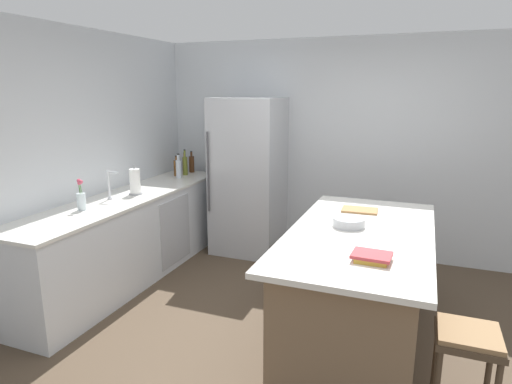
# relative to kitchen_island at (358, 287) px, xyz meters

# --- Properties ---
(ground_plane) EXTENTS (7.20, 7.20, 0.00)m
(ground_plane) POSITION_rel_kitchen_island_xyz_m (-0.40, -0.22, -0.47)
(ground_plane) COLOR #4C3D2D
(wall_rear) EXTENTS (6.00, 0.10, 2.60)m
(wall_rear) POSITION_rel_kitchen_island_xyz_m (-0.40, 2.03, 0.83)
(wall_rear) COLOR silver
(wall_rear) RESTS_ON ground_plane
(wall_left) EXTENTS (0.10, 6.00, 2.60)m
(wall_left) POSITION_rel_kitchen_island_xyz_m (-2.85, -0.22, 0.83)
(wall_left) COLOR silver
(wall_left) RESTS_ON ground_plane
(counter_run_left) EXTENTS (0.68, 3.00, 0.92)m
(counter_run_left) POSITION_rel_kitchen_island_xyz_m (-2.47, 0.39, -0.01)
(counter_run_left) COLOR silver
(counter_run_left) RESTS_ON ground_plane
(kitchen_island) EXTENTS (1.06, 2.09, 0.94)m
(kitchen_island) POSITION_rel_kitchen_island_xyz_m (0.00, 0.00, 0.00)
(kitchen_island) COLOR #7A6047
(kitchen_island) RESTS_ON ground_plane
(refrigerator) EXTENTS (0.80, 0.75, 1.91)m
(refrigerator) POSITION_rel_kitchen_island_xyz_m (-1.60, 1.62, 0.48)
(refrigerator) COLOR #B7BABF
(refrigerator) RESTS_ON ground_plane
(bar_stool) EXTENTS (0.36, 0.36, 0.66)m
(bar_stool) POSITION_rel_kitchen_island_xyz_m (0.73, -0.73, 0.06)
(bar_stool) COLOR #473828
(bar_stool) RESTS_ON ground_plane
(sink_faucet) EXTENTS (0.15, 0.05, 0.30)m
(sink_faucet) POSITION_rel_kitchen_island_xyz_m (-2.52, 0.18, 0.60)
(sink_faucet) COLOR silver
(sink_faucet) RESTS_ON counter_run_left
(flower_vase) EXTENTS (0.08, 0.08, 0.29)m
(flower_vase) POSITION_rel_kitchen_island_xyz_m (-2.50, -0.24, 0.55)
(flower_vase) COLOR silver
(flower_vase) RESTS_ON counter_run_left
(paper_towel_roll) EXTENTS (0.14, 0.14, 0.31)m
(paper_towel_roll) POSITION_rel_kitchen_island_xyz_m (-2.42, 0.46, 0.58)
(paper_towel_roll) COLOR gray
(paper_towel_roll) RESTS_ON counter_run_left
(syrup_bottle) EXTENTS (0.07, 0.07, 0.28)m
(syrup_bottle) POSITION_rel_kitchen_island_xyz_m (-2.49, 1.78, 0.56)
(syrup_bottle) COLOR #5B3319
(syrup_bottle) RESTS_ON counter_run_left
(vinegar_bottle) EXTENTS (0.05, 0.05, 0.28)m
(vinegar_bottle) POSITION_rel_kitchen_island_xyz_m (-2.53, 1.68, 0.55)
(vinegar_bottle) COLOR #994C23
(vinegar_bottle) RESTS_ON counter_run_left
(olive_oil_bottle) EXTENTS (0.06, 0.06, 0.33)m
(olive_oil_bottle) POSITION_rel_kitchen_island_xyz_m (-2.47, 1.59, 0.57)
(olive_oil_bottle) COLOR olive
(olive_oil_bottle) RESTS_ON counter_run_left
(whiskey_bottle) EXTENTS (0.08, 0.08, 0.27)m
(whiskey_bottle) POSITION_rel_kitchen_island_xyz_m (-2.54, 1.50, 0.55)
(whiskey_bottle) COLOR brown
(whiskey_bottle) RESTS_ON counter_run_left
(soda_bottle) EXTENTS (0.07, 0.07, 0.31)m
(soda_bottle) POSITION_rel_kitchen_island_xyz_m (-2.45, 1.39, 0.57)
(soda_bottle) COLOR silver
(soda_bottle) RESTS_ON counter_run_left
(cookbook_stack) EXTENTS (0.25, 0.20, 0.05)m
(cookbook_stack) POSITION_rel_kitchen_island_xyz_m (0.15, -0.58, 0.49)
(cookbook_stack) COLOR gold
(cookbook_stack) RESTS_ON kitchen_island
(mixing_bowl) EXTENTS (0.25, 0.25, 0.07)m
(mixing_bowl) POSITION_rel_kitchen_island_xyz_m (-0.11, 0.09, 0.50)
(mixing_bowl) COLOR #B2B5BA
(mixing_bowl) RESTS_ON kitchen_island
(cutting_board) EXTENTS (0.32, 0.23, 0.02)m
(cutting_board) POSITION_rel_kitchen_island_xyz_m (-0.09, 0.58, 0.47)
(cutting_board) COLOR #9E7042
(cutting_board) RESTS_ON kitchen_island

